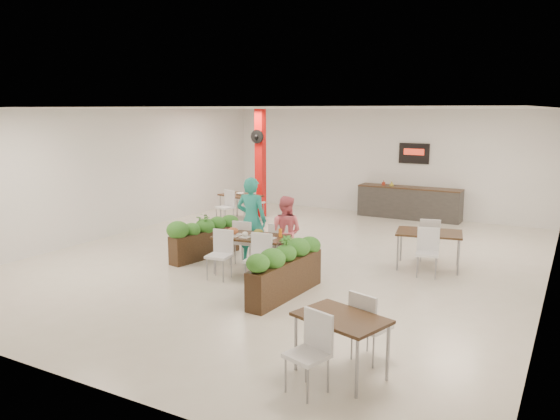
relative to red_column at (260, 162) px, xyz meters
The scene contains 12 objects.
ground 5.11m from the red_column, 51.64° to the right, with size 12.00×12.00×0.00m, color beige.
room_shell 4.85m from the red_column, 51.64° to the right, with size 10.10×12.10×3.22m.
red_column is the anchor object (origin of this frame).
service_counter 4.56m from the red_column, 25.00° to the left, with size 3.00×0.64×2.20m.
main_table 5.88m from the red_column, 60.82° to the right, with size 1.49×1.77×0.92m.
diner_man 5.08m from the red_column, 61.07° to the right, with size 0.66×0.43×1.81m, color teal.
diner_woman 5.53m from the red_column, 53.70° to the right, with size 0.72×0.56×1.48m, color #FB6F7E.
planter_left 4.91m from the red_column, 73.50° to the right, with size 0.68×1.88×0.99m.
planter_right 7.32m from the red_column, 55.56° to the right, with size 0.49×2.06×1.08m.
side_table_a 1.29m from the red_column, 105.48° to the right, with size 1.31×1.67×0.92m.
side_table_b 6.61m from the red_column, 27.55° to the right, with size 1.42×1.67×0.92m.
side_table_c 10.16m from the red_column, 53.47° to the right, with size 1.22×1.67×0.92m.
Camera 1 is at (5.36, -10.06, 3.17)m, focal length 35.00 mm.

